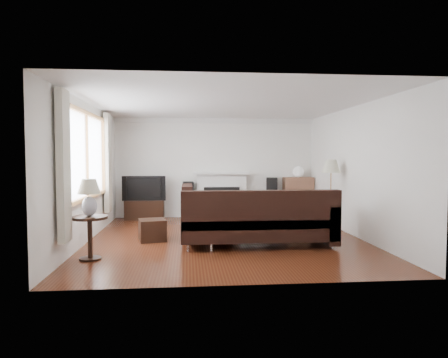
{
  "coord_description": "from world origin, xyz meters",
  "views": [
    {
      "loc": [
        -0.7,
        -7.38,
        1.52
      ],
      "look_at": [
        0.0,
        0.3,
        1.1
      ],
      "focal_mm": 32.0,
      "sensor_mm": 36.0,
      "label": 1
    }
  ],
  "objects": [
    {
      "name": "room",
      "position": [
        0.0,
        0.0,
        1.25
      ],
      "size": [
        5.1,
        5.6,
        2.54
      ],
      "color": "#522312",
      "rests_on": "ground"
    },
    {
      "name": "fireplace",
      "position": [
        0.15,
        2.64,
        0.57
      ],
      "size": [
        1.4,
        0.26,
        1.15
      ],
      "primitive_type": "cube",
      "color": "white",
      "rests_on": "room"
    },
    {
      "name": "floor_lamp",
      "position": [
        2.22,
        0.53,
        0.74
      ],
      "size": [
        0.5,
        0.5,
        1.48
      ],
      "primitive_type": "cube",
      "rotation": [
        0.0,
        0.0,
        0.41
      ],
      "color": "#A36D38",
      "rests_on": "ground"
    },
    {
      "name": "tv_stand",
      "position": [
        -1.76,
        2.5,
        0.23
      ],
      "size": [
        0.94,
        0.42,
        0.47
      ],
      "primitive_type": "cube",
      "color": "black",
      "rests_on": "ground"
    },
    {
      "name": "speaker_left",
      "position": [
        -0.69,
        2.55,
        0.46
      ],
      "size": [
        0.28,
        0.33,
        0.91
      ],
      "primitive_type": "cube",
      "rotation": [
        0.0,
        0.0,
        0.09
      ],
      "color": "black",
      "rests_on": "ground"
    },
    {
      "name": "coffee_table",
      "position": [
        0.78,
        0.88,
        0.24
      ],
      "size": [
        1.23,
        0.68,
        0.48
      ],
      "primitive_type": "cube",
      "rotation": [
        0.0,
        0.0,
        0.01
      ],
      "color": "olive",
      "rests_on": "ground"
    },
    {
      "name": "sectional_sofa",
      "position": [
        0.5,
        -0.61,
        0.46
      ],
      "size": [
        2.84,
        2.07,
        0.92
      ],
      "primitive_type": "cube",
      "color": "black",
      "rests_on": "ground"
    },
    {
      "name": "window",
      "position": [
        -2.45,
        -0.2,
        1.55
      ],
      "size": [
        0.12,
        2.74,
        1.54
      ],
      "primitive_type": "cube",
      "color": "brown",
      "rests_on": "room"
    },
    {
      "name": "curtain_far",
      "position": [
        -2.4,
        1.32,
        1.4
      ],
      "size": [
        0.1,
        0.35,
        2.1
      ],
      "primitive_type": "cube",
      "color": "beige",
      "rests_on": "room"
    },
    {
      "name": "bookshelf",
      "position": [
        2.1,
        2.53,
        0.51
      ],
      "size": [
        0.74,
        0.35,
        1.01
      ],
      "primitive_type": "cube",
      "color": "brown",
      "rests_on": "ground"
    },
    {
      "name": "speaker_right",
      "position": [
        1.42,
        2.53,
        0.5
      ],
      "size": [
        0.34,
        0.39,
        1.0
      ],
      "primitive_type": "cube",
      "rotation": [
        0.0,
        0.0,
        -0.21
      ],
      "color": "black",
      "rests_on": "ground"
    },
    {
      "name": "television",
      "position": [
        -1.76,
        2.5,
        0.77
      ],
      "size": [
        1.04,
        0.14,
        0.6
      ],
      "primitive_type": "imported",
      "color": "black",
      "rests_on": "tv_stand"
    },
    {
      "name": "footstool",
      "position": [
        -1.35,
        -0.08,
        0.19
      ],
      "size": [
        0.55,
        0.55,
        0.39
      ],
      "primitive_type": "cube",
      "rotation": [
        0.0,
        0.0,
        0.22
      ],
      "color": "black",
      "rests_on": "ground"
    },
    {
      "name": "curtain_near",
      "position": [
        -2.4,
        -1.72,
        1.4
      ],
      "size": [
        0.1,
        0.35,
        2.1
      ],
      "primitive_type": "cube",
      "color": "beige",
      "rests_on": "room"
    },
    {
      "name": "side_table",
      "position": [
        -2.15,
        -1.37,
        0.32
      ],
      "size": [
        0.52,
        0.52,
        0.65
      ],
      "primitive_type": "cube",
      "color": "black",
      "rests_on": "ground"
    },
    {
      "name": "table_lamp",
      "position": [
        -2.15,
        -1.37,
        0.92
      ],
      "size": [
        0.34,
        0.34,
        0.55
      ],
      "primitive_type": "cube",
      "color": "silver",
      "rests_on": "side_table"
    },
    {
      "name": "globe_lamp",
      "position": [
        2.1,
        2.53,
        1.15
      ],
      "size": [
        0.27,
        0.27,
        0.27
      ],
      "primitive_type": "sphere",
      "color": "white",
      "rests_on": "bookshelf"
    }
  ]
}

